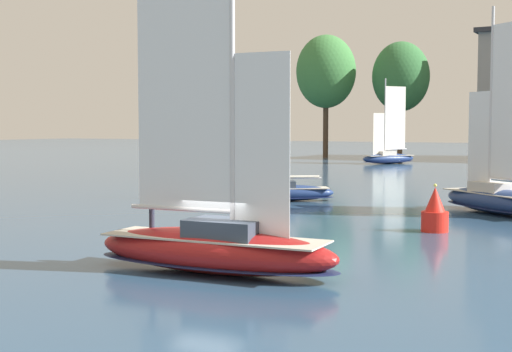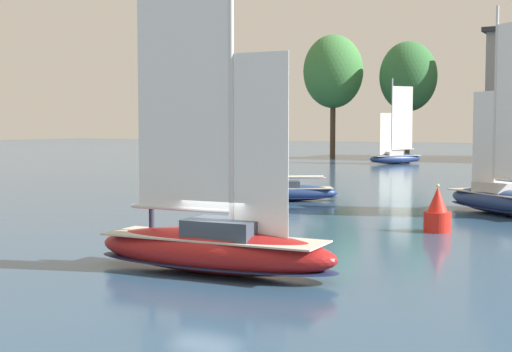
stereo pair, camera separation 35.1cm
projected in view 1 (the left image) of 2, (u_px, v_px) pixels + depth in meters
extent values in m
plane|color=#2D4C6B|center=(214.00, 273.00, 24.86)|extent=(400.00, 400.00, 0.00)
cylinder|color=#4C3828|center=(326.00, 125.00, 114.82)|extent=(0.85, 0.85, 10.64)
ellipsoid|color=#3D7A3D|center=(326.00, 71.00, 114.23)|extent=(9.58, 9.58, 11.71)
cylinder|color=brown|center=(400.00, 127.00, 110.94)|extent=(0.79, 0.79, 9.82)
ellipsoid|color=#336B38|center=(401.00, 77.00, 110.38)|extent=(8.83, 8.83, 10.80)
ellipsoid|color=maroon|center=(214.00, 251.00, 24.81)|extent=(9.33, 3.27, 1.56)
ellipsoid|color=#19234C|center=(214.00, 263.00, 24.84)|extent=(9.43, 3.31, 0.19)
cube|color=#BCB7A8|center=(214.00, 238.00, 24.77)|extent=(8.21, 2.78, 0.06)
cube|color=#333D4C|center=(225.00, 228.00, 24.56)|extent=(2.70, 1.99, 0.64)
cylinder|color=silver|center=(232.00, 70.00, 24.06)|extent=(0.18, 0.18, 11.45)
cylinder|color=silver|center=(181.00, 209.00, 25.27)|extent=(4.12, 0.48, 0.16)
cube|color=white|center=(184.00, 76.00, 24.87)|extent=(3.78, 0.33, 9.39)
cube|color=white|center=(262.00, 147.00, 23.78)|extent=(2.01, 0.18, 6.30)
cylinder|color=#232838|center=(152.00, 219.00, 26.17)|extent=(0.22, 0.22, 0.85)
cylinder|color=#262628|center=(152.00, 199.00, 26.12)|extent=(0.37, 0.37, 0.65)
sphere|color=tan|center=(151.00, 187.00, 26.09)|extent=(0.24, 0.24, 0.24)
ellipsoid|color=navy|center=(286.00, 193.00, 48.71)|extent=(6.47, 5.09, 1.11)
ellipsoid|color=#19234C|center=(286.00, 197.00, 48.73)|extent=(6.53, 5.15, 0.13)
cube|color=beige|center=(286.00, 188.00, 48.68)|extent=(5.65, 4.42, 0.06)
cube|color=#333D4C|center=(282.00, 184.00, 48.64)|extent=(2.23, 2.07, 0.46)
cylinder|color=silver|center=(279.00, 128.00, 48.36)|extent=(0.13, 0.13, 8.16)
cylinder|color=silver|center=(300.00, 178.00, 48.70)|extent=(2.52, 1.70, 0.11)
cylinder|color=silver|center=(300.00, 177.00, 48.69)|extent=(2.31, 1.59, 0.18)
ellipsoid|color=navy|center=(497.00, 201.00, 41.63)|extent=(8.27, 7.42, 1.48)
ellipsoid|color=#19234C|center=(497.00, 208.00, 41.66)|extent=(8.35, 7.50, 0.18)
cube|color=#BCB7A8|center=(497.00, 194.00, 41.60)|extent=(7.21, 6.46, 0.06)
cube|color=beige|center=(492.00, 187.00, 41.99)|extent=(2.97, 2.87, 0.61)
cylinder|color=silver|center=(491.00, 100.00, 41.87)|extent=(0.17, 0.17, 10.89)
cylinder|color=silver|center=(512.00, 180.00, 40.37)|extent=(3.12, 2.61, 0.15)
cube|color=white|center=(512.00, 101.00, 40.20)|extent=(2.80, 2.32, 8.93)
cube|color=white|center=(479.00, 141.00, 43.02)|extent=(1.49, 1.24, 5.99)
ellipsoid|color=navy|center=(388.00, 159.00, 96.61)|extent=(6.51, 8.20, 1.41)
ellipsoid|color=#19234C|center=(388.00, 161.00, 96.63)|extent=(6.58, 8.28, 0.17)
cube|color=beige|center=(389.00, 156.00, 96.58)|extent=(5.65, 7.16, 0.06)
cube|color=beige|center=(386.00, 153.00, 96.37)|extent=(2.64, 2.83, 0.58)
cylinder|color=silver|center=(385.00, 117.00, 95.91)|extent=(0.17, 0.17, 10.37)
cylinder|color=silver|center=(396.00, 149.00, 97.07)|extent=(2.18, 3.19, 0.14)
cube|color=silver|center=(395.00, 118.00, 96.70)|extent=(1.92, 2.88, 8.50)
cube|color=silver|center=(379.00, 134.00, 95.61)|extent=(1.03, 1.53, 5.70)
cylinder|color=red|center=(435.00, 222.00, 34.54)|extent=(1.31, 1.31, 0.98)
cone|color=red|center=(435.00, 199.00, 34.46)|extent=(0.98, 0.98, 1.20)
sphere|color=#F2F266|center=(435.00, 185.00, 34.42)|extent=(0.16, 0.16, 0.16)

